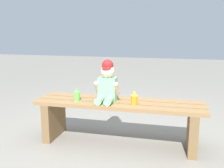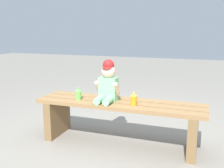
{
  "view_description": "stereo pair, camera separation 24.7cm",
  "coord_description": "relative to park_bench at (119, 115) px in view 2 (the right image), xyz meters",
  "views": [
    {
      "loc": [
        0.52,
        -2.4,
        1.11
      ],
      "look_at": [
        -0.06,
        -0.05,
        0.61
      ],
      "focal_mm": 42.18,
      "sensor_mm": 36.0,
      "label": 1
    },
    {
      "loc": [
        0.76,
        -2.33,
        1.11
      ],
      "look_at": [
        -0.06,
        -0.05,
        0.61
      ],
      "focal_mm": 42.18,
      "sensor_mm": 36.0,
      "label": 2
    }
  ],
  "objects": [
    {
      "name": "ground_plane",
      "position": [
        0.0,
        0.0,
        -0.3
      ],
      "size": [
        16.0,
        16.0,
        0.0
      ],
      "primitive_type": "plane",
      "color": "gray"
    },
    {
      "name": "park_bench",
      "position": [
        0.0,
        0.0,
        0.0
      ],
      "size": [
        1.63,
        0.4,
        0.43
      ],
      "color": "olive",
      "rests_on": "ground_plane"
    },
    {
      "name": "child_figure",
      "position": [
        -0.12,
        -0.01,
        0.31
      ],
      "size": [
        0.23,
        0.27,
        0.4
      ],
      "color": "#7FCC8C",
      "rests_on": "park_bench"
    },
    {
      "name": "sippy_cup_left",
      "position": [
        -0.41,
        -0.06,
        0.19
      ],
      "size": [
        0.06,
        0.06,
        0.12
      ],
      "color": "#66CC4C",
      "rests_on": "park_bench"
    },
    {
      "name": "sippy_cup_right",
      "position": [
        0.16,
        -0.06,
        0.19
      ],
      "size": [
        0.06,
        0.06,
        0.12
      ],
      "color": "orange",
      "rests_on": "park_bench"
    }
  ]
}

